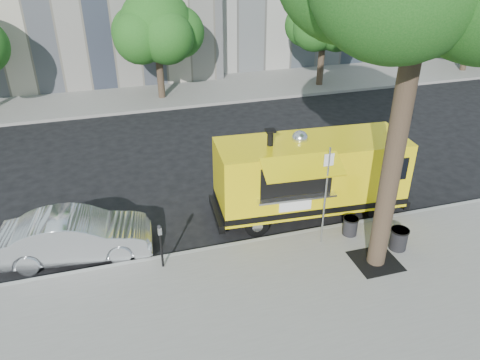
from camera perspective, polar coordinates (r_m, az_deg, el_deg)
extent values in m
plane|color=black|center=(14.63, 1.65, -5.58)|extent=(120.00, 120.00, 0.00)
cube|color=gray|center=(11.71, 7.94, -15.86)|extent=(60.00, 6.00, 0.15)
cube|color=#999993|center=(13.87, 2.85, -7.40)|extent=(60.00, 0.14, 0.16)
cube|color=gray|center=(26.54, -7.54, 10.57)|extent=(60.00, 5.00, 0.15)
cylinder|color=#33261C|center=(11.83, 18.29, 3.02)|extent=(0.48, 0.48, 6.50)
cube|color=black|center=(13.49, 16.18, -9.48)|extent=(1.20, 1.20, 0.02)
cylinder|color=#33261C|center=(25.26, -9.71, 12.73)|extent=(0.36, 0.36, 2.60)
sphere|color=#175015|center=(24.72, -10.19, 18.08)|extent=(3.60, 3.60, 3.60)
cylinder|color=#33261C|center=(27.49, 9.84, 14.02)|extent=(0.36, 0.36, 2.60)
sphere|color=#175015|center=(27.01, 10.26, 18.72)|extent=(3.24, 3.24, 3.24)
cylinder|color=#33261C|center=(33.20, 25.95, 14.16)|extent=(0.36, 0.36, 2.60)
sphere|color=#175015|center=(32.78, 26.90, 18.26)|extent=(3.78, 3.78, 3.78)
cylinder|color=silver|center=(13.07, 10.35, -2.10)|extent=(0.06, 0.06, 3.00)
cube|color=white|center=(12.53, 10.80, 2.43)|extent=(0.28, 0.02, 0.35)
cylinder|color=black|center=(12.66, -9.53, -8.47)|extent=(0.06, 0.06, 1.05)
cube|color=silver|center=(12.29, -9.77, -6.14)|extent=(0.10, 0.08, 0.22)
sphere|color=black|center=(12.22, -9.82, -5.64)|extent=(0.11, 0.11, 0.11)
cube|color=yellow|center=(14.65, 8.59, 0.94)|extent=(5.92, 2.35, 2.10)
cube|color=black|center=(15.06, 8.36, -1.93)|extent=(5.94, 2.37, 0.20)
cube|color=black|center=(16.39, 18.11, -1.41)|extent=(0.31, 1.87, 0.27)
cube|color=black|center=(14.49, -2.86, -4.08)|extent=(0.31, 1.87, 0.27)
cube|color=black|center=(15.73, 18.70, 3.07)|extent=(0.16, 1.57, 0.85)
cylinder|color=black|center=(15.36, 16.39, -3.47)|extent=(0.73, 0.30, 0.71)
cylinder|color=black|center=(16.60, 13.83, -0.55)|extent=(0.73, 0.30, 0.71)
cylinder|color=black|center=(14.03, 2.03, -5.50)|extent=(0.73, 0.30, 0.71)
cylinder|color=black|center=(15.37, 0.51, -2.14)|extent=(0.73, 0.30, 0.71)
cube|color=black|center=(13.47, 6.84, 0.07)|extent=(2.15, 0.33, 0.94)
cube|color=silver|center=(13.59, 6.94, -2.12)|extent=(2.36, 0.51, 0.06)
cube|color=yellow|center=(12.79, 7.68, 1.58)|extent=(2.29, 1.00, 0.38)
cube|color=white|center=(13.80, 6.76, -2.93)|extent=(0.98, 0.11, 0.45)
cylinder|color=black|center=(13.69, 3.70, 5.09)|extent=(0.18, 0.18, 0.49)
sphere|color=silver|center=(14.21, 7.31, 5.03)|extent=(0.50, 0.50, 0.50)
sphere|color=maroon|center=(13.60, 4.48, 0.24)|extent=(0.75, 0.75, 0.75)
cylinder|color=#FF590C|center=(13.47, 4.74, -0.70)|extent=(0.31, 0.13, 0.30)
imported|color=silver|center=(13.80, -19.30, -6.41)|extent=(4.19, 1.81, 1.34)
cylinder|color=black|center=(14.22, 13.29, -5.49)|extent=(0.43, 0.43, 0.56)
cylinder|color=black|center=(14.08, 13.40, -4.62)|extent=(0.46, 0.46, 0.04)
cylinder|color=black|center=(13.99, 18.77, -6.83)|extent=(0.48, 0.48, 0.63)
cylinder|color=black|center=(13.83, 18.96, -5.83)|extent=(0.52, 0.52, 0.04)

